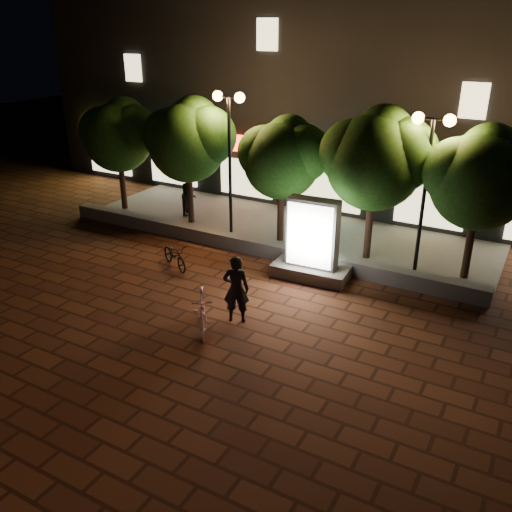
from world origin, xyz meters
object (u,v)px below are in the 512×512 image
Objects in this scene: street_lamp_left at (229,128)px; scooter_pink at (202,312)px; tree_left at (189,137)px; pedestrian at (189,194)px; tree_right at (377,156)px; rider at (236,289)px; tree_far_left at (120,133)px; tree_far_right at (483,175)px; ad_kiosk at (312,247)px; scooter_parked at (175,255)px; tree_mid at (284,155)px; street_lamp_right at (429,153)px.

street_lamp_left is 7.87m from scooter_pink.
pedestrian is at bearing 133.42° from tree_left.
tree_right reaches higher than rider.
rider is 8.92m from pedestrian.
tree_far_left is 14.00m from tree_far_right.
ad_kiosk is 1.61× the size of scooter_parked.
tree_far_right is at bearing 27.65° from ad_kiosk.
pedestrian is (-6.16, 6.45, -0.02)m from rider.
scooter_pink is (1.00, -6.63, -2.67)m from tree_mid.
tree_right is at bearing -130.31° from rider.
tree_left is 2.05m from street_lamp_left.
pedestrian is (-11.14, 0.68, -2.43)m from tree_far_right.
tree_left is 7.30m from tree_right.
rider is (9.02, -5.78, -2.33)m from tree_far_left.
tree_mid is at bearing -180.00° from tree_far_right.
street_lamp_left is 7.25m from rider.
rider is (-1.78, -5.78, -2.61)m from tree_right.
rider is 1.19× the size of scooter_parked.
tree_right reaches higher than pedestrian.
ad_kiosk is 3.56m from rider.
tree_far_right is (14.00, 0.00, 0.08)m from tree_far_left.
scooter_pink is 9.24m from pedestrian.
street_lamp_right is at bearing -1.68° from tree_left.
pedestrian is (-6.81, 2.95, -0.10)m from ad_kiosk.
ad_kiosk is at bearing -116.63° from tree_right.
scooter_parked is (-4.22, -1.50, -0.62)m from ad_kiosk.
tree_far_right is 2.76× the size of pedestrian.
tree_far_right is 0.92× the size of street_lamp_left.
tree_far_left is 2.42× the size of rider.
street_lamp_right is 8.20m from scooter_pink.
tree_mid is 2.61× the size of pedestrian.
street_lamp_right is at bearing -145.03° from rider.
scooter_parked is at bearing -156.22° from tree_far_right.
tree_far_left reaches higher than scooter_parked.
tree_far_left is 3.76m from pedestrian.
tree_mid is at bearing -0.00° from tree_far_left.
tree_right is 3.16× the size of scooter_parked.
street_lamp_left is 2.70× the size of rider.
street_lamp_right is at bearing -34.98° from scooter_parked.
scooter_parked is (1.94, -3.77, -3.02)m from tree_left.
scooter_pink is at bearing -121.79° from street_lamp_right.
tree_left is 8.37m from rider.
tree_right is 1.96× the size of ad_kiosk.
ad_kiosk reaches higher than rider.
street_lamp_right is (-1.55, -0.26, 0.53)m from tree_far_right.
tree_far_left is 7.22m from scooter_parked.
tree_far_right is at bearing -107.88° from pedestrian.
tree_left is at bearing -180.00° from tree_right.
tree_far_right is 2.60× the size of scooter_pink.
pedestrian is (-7.94, 0.68, -2.62)m from tree_right.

